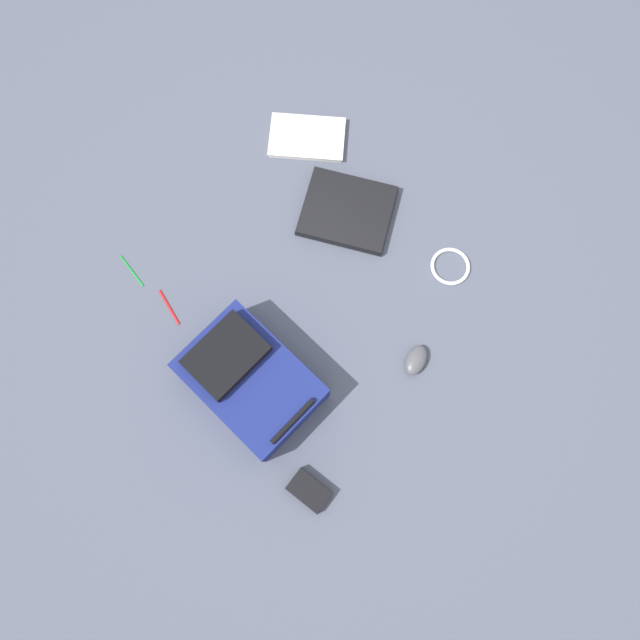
# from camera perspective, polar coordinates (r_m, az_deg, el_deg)

# --- Properties ---
(ground_plane) EXTENTS (3.84, 3.84, 0.00)m
(ground_plane) POSITION_cam_1_polar(r_m,az_deg,el_deg) (1.91, -0.75, 0.30)
(ground_plane) COLOR #4C5160
(backpack) EXTENTS (0.29, 0.41, 0.17)m
(backpack) POSITION_cam_1_polar(r_m,az_deg,el_deg) (1.80, -7.12, -5.84)
(backpack) COLOR navy
(backpack) RESTS_ON ground_plane
(laptop) EXTENTS (0.38, 0.40, 0.03)m
(laptop) POSITION_cam_1_polar(r_m,az_deg,el_deg) (2.02, 2.74, 10.86)
(laptop) COLOR black
(laptop) RESTS_ON ground_plane
(book_comic) EXTENTS (0.31, 0.32, 0.02)m
(book_comic) POSITION_cam_1_polar(r_m,az_deg,el_deg) (2.17, -1.31, 17.76)
(book_comic) COLOR silver
(book_comic) RESTS_ON ground_plane
(computer_mouse) EXTENTS (0.12, 0.09, 0.04)m
(computer_mouse) POSITION_cam_1_polar(r_m,az_deg,el_deg) (1.88, 9.58, -3.97)
(computer_mouse) COLOR #4C4C51
(computer_mouse) RESTS_ON ground_plane
(cable_coil) EXTENTS (0.14, 0.14, 0.01)m
(cable_coil) POSITION_cam_1_polar(r_m,az_deg,el_deg) (2.00, 12.90, 5.26)
(cable_coil) COLOR silver
(cable_coil) RESTS_ON ground_plane
(power_brick) EXTENTS (0.09, 0.13, 0.04)m
(power_brick) POSITION_cam_1_polar(r_m,az_deg,el_deg) (1.83, -1.11, -16.69)
(power_brick) COLOR black
(power_brick) RESTS_ON ground_plane
(pen_black) EXTENTS (0.04, 0.14, 0.01)m
(pen_black) POSITION_cam_1_polar(r_m,az_deg,el_deg) (1.98, -14.86, 1.28)
(pen_black) COLOR red
(pen_black) RESTS_ON ground_plane
(pen_blue) EXTENTS (0.03, 0.14, 0.01)m
(pen_blue) POSITION_cam_1_polar(r_m,az_deg,el_deg) (2.05, -18.32, 4.72)
(pen_blue) COLOR #198C33
(pen_blue) RESTS_ON ground_plane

